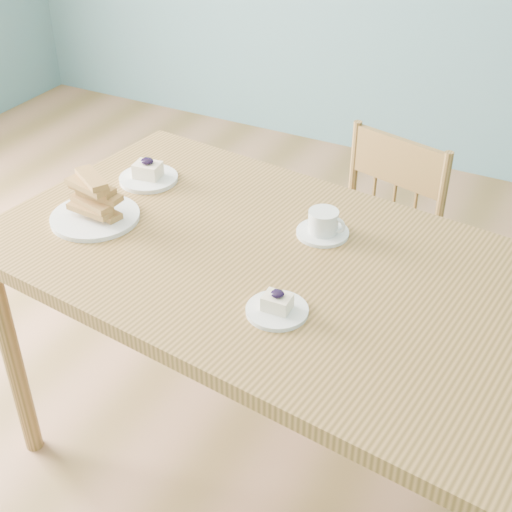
# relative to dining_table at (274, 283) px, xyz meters

# --- Properties ---
(room) EXTENTS (5.01, 5.01, 2.71)m
(room) POSITION_rel_dining_table_xyz_m (-0.37, -0.16, 0.61)
(room) COLOR #9B6A48
(room) RESTS_ON ground
(dining_table) EXTENTS (1.63, 1.05, 0.82)m
(dining_table) POSITION_rel_dining_table_xyz_m (0.00, 0.00, 0.00)
(dining_table) COLOR #A3743E
(dining_table) RESTS_ON ground
(dining_chair) EXTENTS (0.48, 0.46, 0.86)m
(dining_chair) POSITION_rel_dining_table_xyz_m (0.05, 0.66, -0.30)
(dining_chair) COLOR #A3743E
(dining_chair) RESTS_ON ground
(cheesecake_plate_near) EXTENTS (0.15, 0.15, 0.06)m
(cheesecake_plate_near) POSITION_rel_dining_table_xyz_m (0.11, -0.20, 0.10)
(cheesecake_plate_near) COLOR silver
(cheesecake_plate_near) RESTS_ON dining_table
(cheesecake_plate_far) EXTENTS (0.18, 0.18, 0.08)m
(cheesecake_plate_far) POSITION_rel_dining_table_xyz_m (-0.53, 0.20, 0.10)
(cheesecake_plate_far) COLOR silver
(cheesecake_plate_far) RESTS_ON dining_table
(coffee_cup) EXTENTS (0.14, 0.14, 0.07)m
(coffee_cup) POSITION_rel_dining_table_xyz_m (0.07, 0.16, 0.11)
(coffee_cup) COLOR silver
(coffee_cup) RESTS_ON dining_table
(biscotti_plate) EXTENTS (0.25, 0.25, 0.13)m
(biscotti_plate) POSITION_rel_dining_table_xyz_m (-0.53, -0.06, 0.13)
(biscotti_plate) COLOR silver
(biscotti_plate) RESTS_ON dining_table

